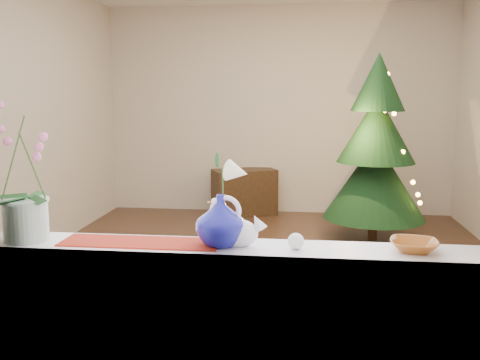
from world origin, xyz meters
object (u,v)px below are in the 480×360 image
object	(u,v)px
swan	(237,222)
amber_dish	(414,246)
paperweight	(296,241)
side_table	(244,192)
orchid_pot	(23,172)
xmas_tree	(376,148)
blue_vase	(221,217)

from	to	relation	value
swan	amber_dish	size ratio (longest dim) A/B	1.47
paperweight	amber_dish	world-z (taller)	paperweight
paperweight	side_table	world-z (taller)	paperweight
orchid_pot	swan	xyz separation A→B (m)	(0.95, 0.02, -0.20)
paperweight	xmas_tree	distance (m)	3.73
paperweight	amber_dish	xyz separation A→B (m)	(0.49, 0.03, -0.01)
swan	xmas_tree	size ratio (longest dim) A/B	0.12
paperweight	xmas_tree	xyz separation A→B (m)	(0.80, 3.64, 0.05)
orchid_pot	blue_vase	bearing A→B (deg)	0.87
blue_vase	side_table	world-z (taller)	blue_vase
swan	blue_vase	world-z (taller)	blue_vase
side_table	amber_dish	bearing A→B (deg)	-99.98
orchid_pot	swan	distance (m)	0.97
paperweight	amber_dish	size ratio (longest dim) A/B	0.42
blue_vase	amber_dish	xyz separation A→B (m)	(0.81, 0.01, -0.11)
blue_vase	side_table	xyz separation A→B (m)	(-0.40, 4.62, -0.75)
xmas_tree	blue_vase	bearing A→B (deg)	-107.22
orchid_pot	xmas_tree	world-z (taller)	xmas_tree
paperweight	side_table	size ratio (longest dim) A/B	0.09
paperweight	side_table	xyz separation A→B (m)	(-0.73, 4.64, -0.66)
xmas_tree	swan	bearing A→B (deg)	-106.19
xmas_tree	side_table	bearing A→B (deg)	146.89
orchid_pot	amber_dish	size ratio (longest dim) A/B	3.69
orchid_pot	paperweight	xyz separation A→B (m)	(1.20, -0.01, -0.27)
paperweight	amber_dish	distance (m)	0.49
swan	paperweight	size ratio (longest dim) A/B	3.52
orchid_pot	blue_vase	xyz separation A→B (m)	(0.88, 0.01, -0.18)
orchid_pot	swan	size ratio (longest dim) A/B	2.52
swan	blue_vase	size ratio (longest dim) A/B	0.96
swan	side_table	distance (m)	4.70
swan	paperweight	bearing A→B (deg)	14.48
xmas_tree	amber_dish	bearing A→B (deg)	-94.95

